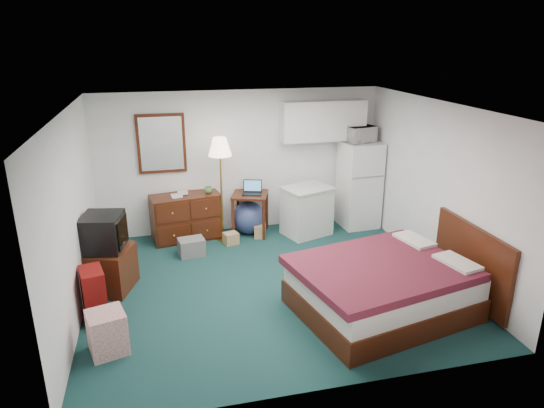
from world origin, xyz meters
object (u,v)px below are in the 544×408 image
object	(u,v)px
suitcase	(94,295)
kitchen_counter	(307,212)
desk	(250,214)
tv_stand	(109,269)
floor_lamp	(221,190)
dresser	(186,217)
fridge	(359,185)
bed	(382,288)

from	to	relation	value
suitcase	kitchen_counter	bearing A→B (deg)	17.67
desk	tv_stand	xyz separation A→B (m)	(-2.30, -1.53, -0.07)
desk	suitcase	xyz separation A→B (m)	(-2.41, -2.29, -0.04)
floor_lamp	tv_stand	bearing A→B (deg)	-141.96
dresser	floor_lamp	distance (m)	0.80
fridge	desk	bearing A→B (deg)	174.87
floor_lamp	bed	distance (m)	3.31
floor_lamp	fridge	xyz separation A→B (m)	(2.54, 0.08, -0.11)
kitchen_counter	fridge	size ratio (longest dim) A/B	0.54
floor_lamp	suitcase	world-z (taller)	floor_lamp
floor_lamp	bed	xyz separation A→B (m)	(1.64, -2.82, -0.57)
desk	tv_stand	world-z (taller)	desk
desk	suitcase	bearing A→B (deg)	-117.93
kitchen_counter	fridge	bearing A→B (deg)	-8.50
kitchen_counter	bed	xyz separation A→B (m)	(0.16, -2.70, -0.09)
kitchen_counter	dresser	bearing A→B (deg)	152.57
floor_lamp	desk	bearing A→B (deg)	14.44
fridge	bed	distance (m)	3.07
dresser	tv_stand	world-z (taller)	dresser
dresser	floor_lamp	size ratio (longest dim) A/B	0.65
desk	fridge	xyz separation A→B (m)	(2.02, -0.05, 0.41)
suitcase	desk	bearing A→B (deg)	30.05
dresser	suitcase	size ratio (longest dim) A/B	1.72
desk	bed	distance (m)	3.16
desk	suitcase	distance (m)	3.32
fridge	tv_stand	size ratio (longest dim) A/B	2.39
kitchen_counter	bed	distance (m)	2.71
dresser	floor_lamp	world-z (taller)	floor_lamp
floor_lamp	bed	bearing A→B (deg)	-59.86
bed	desk	bearing A→B (deg)	98.46
dresser	floor_lamp	xyz separation A→B (m)	(0.60, -0.18, 0.50)
dresser	kitchen_counter	world-z (taller)	kitchen_counter
bed	suitcase	size ratio (longest dim) A/B	3.05
floor_lamp	fridge	size ratio (longest dim) A/B	1.14
dresser	fridge	xyz separation A→B (m)	(3.14, -0.10, 0.39)
floor_lamp	desk	distance (m)	0.75
dresser	kitchen_counter	bearing A→B (deg)	-17.78
tv_stand	bed	bearing A→B (deg)	-3.33
kitchen_counter	bed	bearing A→B (deg)	-105.93
desk	bed	world-z (taller)	desk
dresser	desk	size ratio (longest dim) A/B	1.55
bed	dresser	bearing A→B (deg)	114.39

